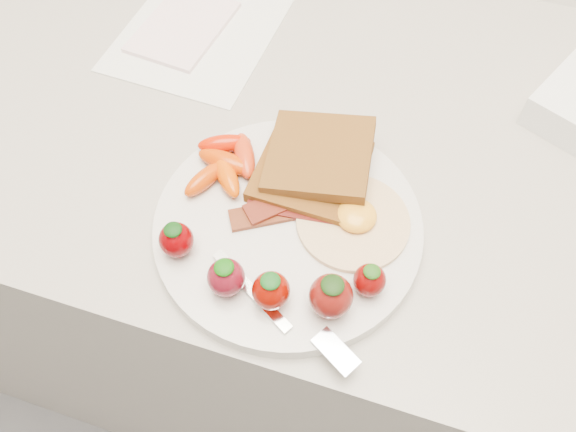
% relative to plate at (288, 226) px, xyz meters
% --- Properties ---
extents(counter, '(2.00, 0.60, 0.90)m').
position_rel_plate_xyz_m(counter, '(0.03, 0.16, -0.46)').
color(counter, gray).
rests_on(counter, ground).
extents(plate, '(0.27, 0.27, 0.02)m').
position_rel_plate_xyz_m(plate, '(0.00, 0.00, 0.00)').
color(plate, silver).
rests_on(plate, counter).
extents(toast_lower, '(0.11, 0.11, 0.01)m').
position_rel_plate_xyz_m(toast_lower, '(0.01, 0.06, 0.02)').
color(toast_lower, '#4D1E0E').
rests_on(toast_lower, plate).
extents(toast_upper, '(0.12, 0.12, 0.02)m').
position_rel_plate_xyz_m(toast_upper, '(0.01, 0.07, 0.03)').
color(toast_upper, '#4C310A').
rests_on(toast_upper, toast_lower).
extents(fried_egg, '(0.12, 0.12, 0.02)m').
position_rel_plate_xyz_m(fried_egg, '(0.06, 0.02, 0.01)').
color(fried_egg, beige).
rests_on(fried_egg, plate).
extents(bacon_strips, '(0.11, 0.10, 0.01)m').
position_rel_plate_xyz_m(bacon_strips, '(-0.00, 0.01, 0.01)').
color(bacon_strips, '#4D1D0C').
rests_on(bacon_strips, plate).
extents(baby_carrots, '(0.08, 0.10, 0.02)m').
position_rel_plate_xyz_m(baby_carrots, '(-0.08, 0.04, 0.02)').
color(baby_carrots, '#C03500').
rests_on(baby_carrots, plate).
extents(strawberries, '(0.21, 0.07, 0.05)m').
position_rel_plate_xyz_m(strawberries, '(0.01, -0.07, 0.03)').
color(strawberries, '#630003').
rests_on(strawberries, plate).
extents(fork, '(0.16, 0.08, 0.00)m').
position_rel_plate_xyz_m(fork, '(0.03, -0.10, 0.01)').
color(fork, white).
rests_on(fork, plate).
extents(paper_sheet, '(0.20, 0.26, 0.00)m').
position_rel_plate_xyz_m(paper_sheet, '(-0.20, 0.27, -0.01)').
color(paper_sheet, white).
rests_on(paper_sheet, counter).
extents(notepad, '(0.11, 0.15, 0.01)m').
position_rel_plate_xyz_m(notepad, '(-0.23, 0.25, -0.00)').
color(notepad, silver).
rests_on(notepad, paper_sheet).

